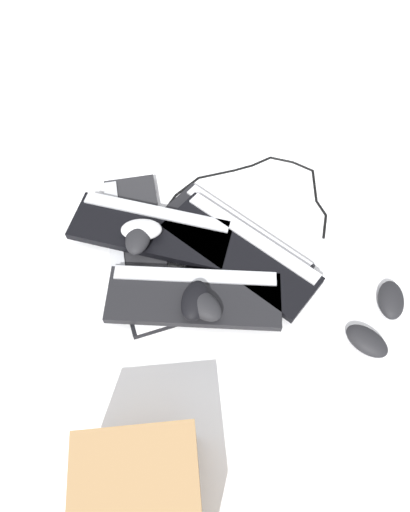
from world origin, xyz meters
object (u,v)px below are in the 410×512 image
keyboard_5 (240,252)px  mouse_2 (195,300)px  mouse_3 (141,230)px  keyboard_0 (208,289)px  keyboard_2 (135,240)px  keyboard_1 (235,241)px  mouse_1 (367,341)px  keyboard_4 (194,297)px  mouse_5 (391,300)px  cardboard_box (141,503)px  mouse_0 (138,237)px  mouse_4 (202,305)px  keyboard_3 (151,230)px

keyboard_5 → mouse_2: 0.20m
mouse_2 → mouse_3: 0.25m
keyboard_0 → keyboard_2: (-0.16, -0.20, 0.00)m
keyboard_1 → mouse_1: (0.30, 0.31, 0.01)m
keyboard_4 → keyboard_5: size_ratio=1.05×
mouse_5 → cardboard_box: (0.45, -0.62, 0.09)m
mouse_5 → cardboard_box: size_ratio=0.44×
keyboard_0 → mouse_0: mouse_0 is taller
keyboard_4 → mouse_1: 0.44m
mouse_3 → mouse_5: 0.68m
mouse_3 → mouse_4: (0.22, 0.16, 0.00)m
keyboard_4 → mouse_1: size_ratio=4.09×
keyboard_0 → mouse_3: (-0.15, -0.18, 0.07)m
cardboard_box → mouse_5: bearing=126.0°
mouse_5 → keyboard_2: bearing=-95.3°
mouse_3 → mouse_2: bearing=124.1°
mouse_2 → mouse_3: (-0.21, -0.14, 0.00)m
keyboard_4 → mouse_0: size_ratio=4.09×
keyboard_3 → keyboard_5: bearing=72.1°
keyboard_4 → mouse_3: mouse_3 is taller
mouse_5 → keyboard_5: bearing=-98.5°
mouse_1 → mouse_5: 0.14m
keyboard_3 → mouse_1: keyboard_3 is taller
keyboard_3 → mouse_4: size_ratio=4.22×
keyboard_1 → mouse_3: 0.26m
mouse_3 → mouse_5: size_ratio=1.00×
mouse_3 → keyboard_0: bearing=140.4°
keyboard_1 → mouse_4: 0.25m
keyboard_5 → keyboard_0: bearing=-43.8°
mouse_0 → mouse_2: size_ratio=1.00×
keyboard_1 → mouse_5: size_ratio=3.89×
keyboard_2 → keyboard_4: 0.25m
keyboard_4 → mouse_2: size_ratio=4.09×
mouse_2 → cardboard_box: (0.43, -0.11, 0.03)m
keyboard_0 → keyboard_5: (-0.09, 0.09, 0.03)m
keyboard_0 → mouse_4: size_ratio=4.22×
keyboard_3 → keyboard_1: bearing=83.9°
keyboard_1 → mouse_2: 0.25m
keyboard_0 → mouse_5: bearing=84.2°
mouse_2 → cardboard_box: size_ratio=0.44×
keyboard_2 → mouse_1: mouse_1 is taller
mouse_5 → cardboard_box: bearing=-42.4°
keyboard_0 → keyboard_4: 0.06m
keyboard_3 → mouse_5: (0.22, 0.63, -0.02)m
keyboard_5 → mouse_4: mouse_4 is taller
keyboard_1 → cardboard_box: bearing=-19.2°
keyboard_5 → mouse_3: size_ratio=3.91×
keyboard_2 → keyboard_5: 0.30m
mouse_3 → mouse_4: size_ratio=1.00×
mouse_3 → mouse_4: 0.27m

